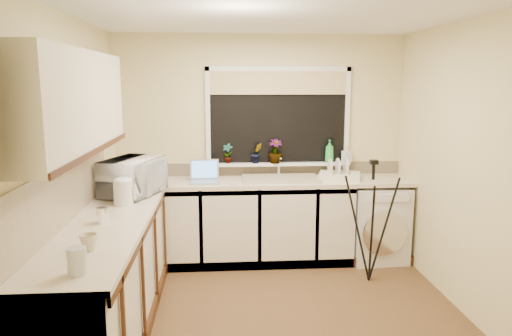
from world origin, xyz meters
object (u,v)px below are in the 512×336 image
Objects in this scene: kettle at (123,193)px; soap_bottle_clear at (347,154)px; cup_left at (89,242)px; tripod at (371,221)px; plant_a at (228,153)px; washing_machine at (376,222)px; steel_jar at (102,215)px; laptop at (205,176)px; glass_jug at (77,261)px; soap_bottle_green at (329,151)px; microwave at (133,177)px; dish_rack at (340,176)px; plant_c at (275,151)px; cup_back at (351,175)px; plant_b at (256,153)px.

soap_bottle_clear reaches higher than kettle.
tripod is at bearing 32.62° from cup_left.
washing_machine is at bearing -9.52° from plant_a.
soap_bottle_clear is at bearing 135.07° from washing_machine.
washing_machine is 3.00m from steel_jar.
steel_jar is at bearing -118.59° from laptop.
glass_jug is 3.35m from soap_bottle_green.
plant_a is at bearing -29.00° from microwave.
laptop reaches higher than dish_rack.
microwave reaches higher than laptop.
glass_jug is 3.01m from plant_c.
soap_bottle_clear is 0.29m from cup_back.
dish_rack is at bearing -72.69° from soap_bottle_green.
soap_bottle_green reaches higher than glass_jug.
plant_b is 1.99× the size of cup_left.
laptop is at bearing 75.80° from glass_jug.
tripod reaches higher than dish_rack.
kettle is 2.34m from tripod.
microwave is at bearing 87.30° from kettle.
microwave is at bearing 85.74° from steel_jar.
kettle is at bearing -136.55° from plant_b.
steel_jar is 0.45× the size of plant_c.
plant_c is at bearing 62.45° from glass_jug.
plant_a reaches higher than glass_jug.
soap_bottle_clear is (0.80, 0.01, -0.04)m from plant_c.
plant_b is 2.61m from cup_left.
kettle is at bearing -139.47° from dish_rack.
microwave is (0.02, 0.39, 0.06)m from kettle.
cup_left reaches higher than cup_back.
plant_a reaches higher than soap_bottle_clear.
kettle is at bearing -141.36° from plant_c.
plant_c is 2.70m from cup_left.
microwave is 2.78× the size of plant_a.
dish_rack is 0.71× the size of microwave.
glass_jug is 0.39m from cup_left.
plant_a is 2.00× the size of cup_back.
microwave is (-2.51, -0.52, 0.65)m from washing_machine.
steel_jar is (-0.71, -1.45, -0.00)m from laptop.
kettle is 1.39× the size of glass_jug.
dish_rack is at bearing 24.19° from kettle.
kettle is at bearing -152.61° from soap_bottle_clear.
steel_jar is 2.14m from plant_b.
microwave reaches higher than glass_jug.
microwave is 1.44m from plant_b.
dish_rack is 0.94m from plant_b.
kettle is (-0.66, -0.91, 0.05)m from laptop.
dish_rack is at bearing 44.65° from cup_left.
washing_machine is 1.94m from laptop.
glass_jug is 0.70× the size of plant_a.
steel_jar is at bearing -140.83° from soap_bottle_green.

